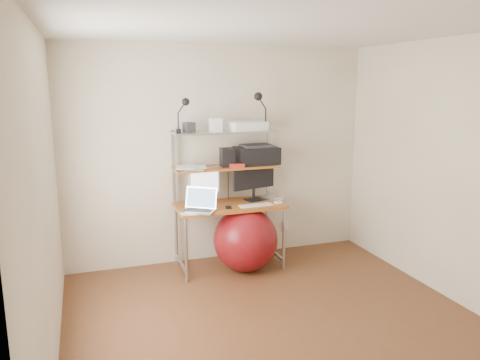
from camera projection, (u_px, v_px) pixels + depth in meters
The scene contains 20 objects.
room at pixel (282, 186), 3.80m from camera, with size 3.60×3.60×3.60m.
computer_desk at pixel (228, 185), 5.25m from camera, with size 1.20×0.60×1.57m.
wall_outlet at pixel (285, 226), 5.91m from camera, with size 0.08×0.01×0.12m, color white.
monitor_silver at pixel (205, 184), 5.19m from camera, with size 0.39×0.19×0.44m.
monitor_black at pixel (254, 177), 5.38m from camera, with size 0.54×0.21×0.55m.
laptop at pixel (200, 206), 4.98m from camera, with size 0.45×0.43×0.31m.
keyboard at pixel (256, 205), 5.18m from camera, with size 0.38×0.11×0.01m, color white.
mouse at pixel (278, 202), 5.28m from camera, with size 0.08×0.05×0.02m, color white.
mac_mini at pixel (271, 197), 5.47m from camera, with size 0.20×0.20×0.04m, color silver.
phone at pixel (228, 207), 5.09m from camera, with size 0.06×0.12×0.01m, color black.
printer at pixel (256, 155), 5.41m from camera, with size 0.50×0.35×0.23m.
nas_cube at pixel (227, 157), 5.24m from camera, with size 0.14×0.14×0.21m, color black.
red_box at pixel (237, 165), 5.20m from camera, with size 0.16×0.11×0.04m, color #B42C1C.
scanner at pixel (246, 125), 5.28m from camera, with size 0.46×0.34×0.11m.
box_white at pixel (216, 125), 5.11m from camera, with size 0.13×0.10×0.15m, color white.
box_grey at pixel (189, 127), 5.05m from camera, with size 0.11×0.11×0.11m, color #323235.
clip_lamp_left at pixel (184, 108), 4.93m from camera, with size 0.15×0.08×0.37m.
clip_lamp_right at pixel (260, 103), 5.21m from camera, with size 0.17×0.09×0.42m.
exercise_ball at pixel (246, 240), 5.22m from camera, with size 0.72×0.72×0.72m, color maroon.
paper_stack at pixel (191, 167), 5.13m from camera, with size 0.39×0.41×0.03m.
Camera 1 is at (-1.52, -3.40, 2.08)m, focal length 35.00 mm.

